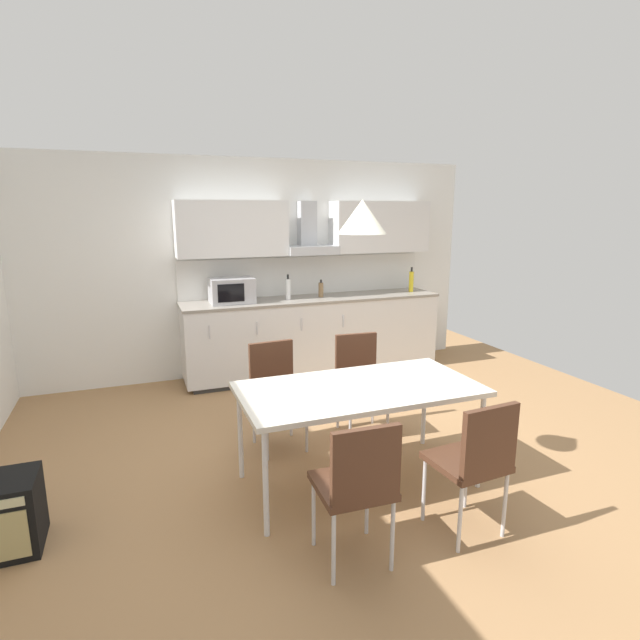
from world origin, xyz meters
TOP-DOWN VIEW (x-y plane):
  - ground_plane at (0.00, 0.00)m, footprint 7.27×7.24m
  - wall_back at (0.00, 2.46)m, footprint 5.82×0.10m
  - kitchen_counter at (0.79, 2.11)m, footprint 3.10×0.63m
  - backsplash_tile at (0.79, 2.40)m, footprint 3.08×0.02m
  - upper_wall_cabinets at (0.79, 2.25)m, footprint 3.08×0.40m
  - microwave at (-0.18, 2.11)m, footprint 0.48×0.35m
  - bottle_white at (0.47, 2.10)m, footprint 0.06×0.06m
  - bottle_yellow at (2.10, 2.09)m, footprint 0.06×0.06m
  - bottle_brown at (0.89, 2.12)m, footprint 0.06×0.06m
  - dining_table at (0.22, -0.38)m, footprint 1.68×0.85m
  - chair_far_left at (-0.16, 0.42)m, footprint 0.43×0.43m
  - chair_near_right at (0.60, -1.19)m, footprint 0.43×0.43m
  - chair_far_right at (0.61, 0.42)m, footprint 0.43×0.43m
  - chair_near_left at (-0.16, -1.19)m, footprint 0.41×0.41m
  - pendant_lamp at (0.22, -0.38)m, footprint 0.32×0.32m

SIDE VIEW (x-z plane):
  - ground_plane at x=0.00m, z-range -0.02..0.00m
  - kitchen_counter at x=0.79m, z-range 0.00..0.93m
  - chair_far_left at x=-0.16m, z-range 0.10..0.97m
  - chair_near_right at x=0.60m, z-range 0.10..0.97m
  - chair_far_right at x=0.61m, z-range 0.10..0.97m
  - chair_near_left at x=-0.16m, z-range 0.10..0.97m
  - dining_table at x=0.22m, z-range 0.32..1.06m
  - bottle_brown at x=0.89m, z-range 0.91..1.12m
  - bottle_white at x=0.47m, z-range 0.91..1.20m
  - bottle_yellow at x=2.10m, z-range 0.90..1.22m
  - microwave at x=-0.18m, z-range 0.93..1.21m
  - backsplash_tile at x=0.79m, z-range 0.93..1.39m
  - wall_back at x=0.00m, z-range 0.00..2.53m
  - upper_wall_cabinets at x=0.79m, z-range 1.42..2.04m
  - pendant_lamp at x=0.22m, z-range 1.79..2.01m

